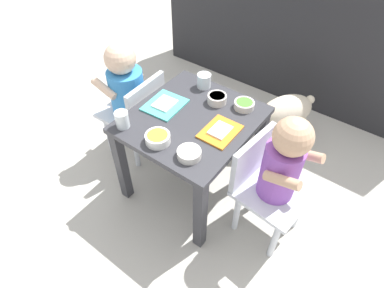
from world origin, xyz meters
TOP-DOWN VIEW (x-y plane):
  - ground_plane at (0.00, 0.00)m, footprint 7.00×7.00m
  - kitchen_cabinet_back at (0.00, 1.14)m, footprint 1.85×0.31m
  - dining_table at (0.00, 0.00)m, footprint 0.52×0.56m
  - seated_child_left at (-0.42, 0.02)m, footprint 0.29×0.29m
  - seated_child_right at (0.42, 0.00)m, footprint 0.31×0.31m
  - dog at (0.20, 0.58)m, footprint 0.32×0.42m
  - food_tray_left at (-0.15, -0.01)m, footprint 0.17×0.19m
  - food_tray_right at (0.15, -0.01)m, footprint 0.13×0.17m
  - water_cup_left at (-0.09, 0.22)m, footprint 0.07×0.07m
  - water_cup_right at (-0.20, -0.22)m, footprint 0.06×0.06m
  - veggie_bowl_near at (-0.02, -0.20)m, footprint 0.10×0.10m
  - cereal_bowl_right_side at (0.03, 0.15)m, footprint 0.09×0.09m
  - veggie_bowl_far at (0.15, 0.19)m, footprint 0.09×0.09m
  - cereal_bowl_left_side at (0.13, -0.19)m, footprint 0.09×0.09m

SIDE VIEW (x-z plane):
  - ground_plane at x=0.00m, z-range 0.00..0.00m
  - dog at x=0.20m, z-range 0.05..0.36m
  - dining_table at x=0.00m, z-range 0.15..0.61m
  - seated_child_left at x=-0.42m, z-range 0.09..0.75m
  - seated_child_right at x=0.42m, z-range 0.09..0.76m
  - kitchen_cabinet_back at x=0.00m, z-range 0.00..0.86m
  - food_tray_right at x=0.15m, z-range 0.46..0.48m
  - food_tray_left at x=-0.15m, z-range 0.46..0.48m
  - cereal_bowl_left_side at x=0.13m, z-range 0.47..0.50m
  - veggie_bowl_far at x=0.15m, z-range 0.47..0.50m
  - veggie_bowl_near at x=-0.02m, z-range 0.47..0.50m
  - cereal_bowl_right_side at x=0.03m, z-range 0.47..0.51m
  - water_cup_left at x=-0.09m, z-range 0.46..0.53m
  - water_cup_right at x=-0.20m, z-range 0.46..0.53m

